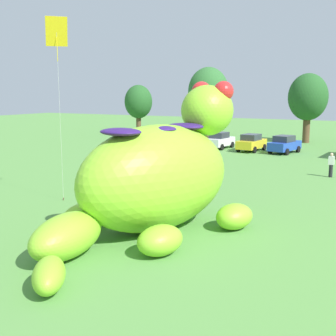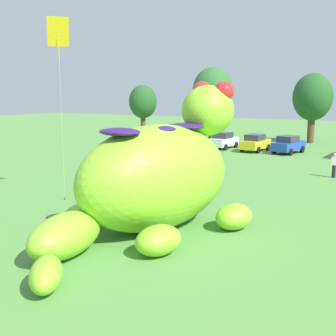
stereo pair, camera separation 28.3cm
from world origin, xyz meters
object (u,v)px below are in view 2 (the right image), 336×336
at_px(car_yellow, 255,143).
at_px(spectator_mid_field, 159,154).
at_px(car_blue, 288,145).
at_px(tethered_flying_kite, 58,35).
at_px(car_red, 190,138).
at_px(car_white, 223,140).
at_px(spectator_near_inflatable, 334,165).
at_px(car_black, 162,137).
at_px(giant_inflatable_creature, 157,176).

bearing_deg(car_yellow, spectator_mid_field, -110.21).
height_order(car_blue, tethered_flying_kite, tethered_flying_kite).
height_order(car_red, spectator_mid_field, car_red).
bearing_deg(car_yellow, car_white, 172.31).
relative_size(car_red, spectator_mid_field, 2.44).
bearing_deg(tethered_flying_kite, car_blue, 75.83).
height_order(spectator_mid_field, tethered_flying_kite, tethered_flying_kite).
distance_m(car_yellow, tethered_flying_kite, 26.08).
bearing_deg(spectator_near_inflatable, car_yellow, 129.98).
distance_m(spectator_mid_field, tethered_flying_kite, 15.16).
relative_size(car_white, car_blue, 0.97).
height_order(car_red, car_yellow, same).
distance_m(car_white, car_yellow, 3.64).
height_order(car_yellow, spectator_mid_field, car_yellow).
bearing_deg(car_blue, car_red, 176.09).
bearing_deg(spectator_mid_field, car_black, 118.45).
height_order(car_black, car_blue, same).
xyz_separation_m(giant_inflatable_creature, car_yellow, (-4.05, 26.64, -1.47)).
xyz_separation_m(spectator_near_inflatable, spectator_mid_field, (-13.40, -1.03, 0.00)).
bearing_deg(car_red, car_white, -4.49).
height_order(giant_inflatable_creature, car_red, giant_inflatable_creature).
bearing_deg(tethered_flying_kite, car_red, 100.54).
bearing_deg(spectator_mid_field, spectator_near_inflatable, 4.39).
relative_size(car_blue, spectator_near_inflatable, 2.55).
height_order(giant_inflatable_creature, car_yellow, giant_inflatable_creature).
height_order(giant_inflatable_creature, spectator_near_inflatable, giant_inflatable_creature).
bearing_deg(car_blue, car_black, 176.86).
height_order(car_red, car_blue, same).
relative_size(car_white, spectator_near_inflatable, 2.47).
relative_size(spectator_mid_field, tethered_flying_kite, 0.18).
relative_size(car_black, car_red, 1.03).
distance_m(car_red, tethered_flying_kite, 27.10).
bearing_deg(spectator_near_inflatable, car_white, 138.29).
bearing_deg(car_red, giant_inflatable_creature, -66.82).
relative_size(car_black, spectator_mid_field, 2.51).
distance_m(car_black, spectator_near_inflatable, 23.38).
distance_m(giant_inflatable_creature, car_white, 28.22).
relative_size(car_white, car_yellow, 1.00).
distance_m(car_blue, spectator_near_inflatable, 12.29).
distance_m(spectator_near_inflatable, tethered_flying_kite, 19.99).
xyz_separation_m(car_white, spectator_mid_field, (-0.75, -12.31, -0.01)).
distance_m(car_blue, tethered_flying_kite, 26.71).
bearing_deg(car_yellow, spectator_near_inflatable, -50.02).
height_order(giant_inflatable_creature, car_blue, giant_inflatable_creature).
bearing_deg(giant_inflatable_creature, spectator_mid_field, 119.56).
bearing_deg(tethered_flying_kite, car_yellow, 83.17).
bearing_deg(car_white, car_blue, -3.56).
relative_size(car_yellow, spectator_near_inflatable, 2.48).
relative_size(giant_inflatable_creature, car_blue, 2.94).
bearing_deg(giant_inflatable_creature, car_blue, 91.64).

